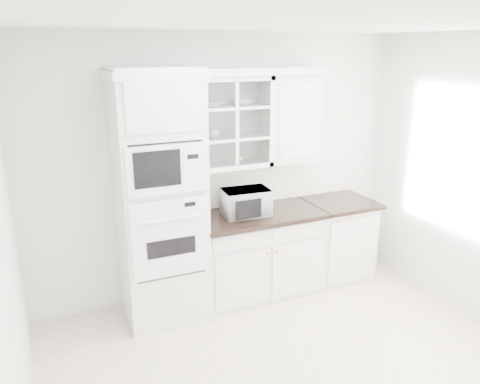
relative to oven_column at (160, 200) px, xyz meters
name	(u,v)px	position (x,y,z in m)	size (l,w,h in m)	color
ground	(304,381)	(0.75, -1.42, -1.19)	(4.00, 3.50, 0.01)	beige
room_shell	(284,153)	(0.75, -0.99, 0.58)	(4.00, 3.50, 2.70)	white
oven_column	(160,200)	(0.00, 0.00, 0.00)	(0.76, 0.68, 2.40)	silver
base_cabinet_run	(258,253)	(1.03, 0.03, -0.74)	(1.32, 0.67, 0.92)	silver
extra_base_cabinet	(336,238)	(2.03, 0.03, -0.74)	(0.72, 0.67, 0.92)	silver
upper_cabinet_glass	(230,122)	(0.78, 0.17, 0.65)	(0.80, 0.33, 0.90)	silver
upper_cabinet_solid	(291,118)	(1.46, 0.17, 0.65)	(0.55, 0.33, 0.90)	silver
crown_molding	(221,72)	(0.68, 0.14, 1.14)	(2.14, 0.38, 0.07)	white
countertop_microwave	(245,202)	(0.88, 0.02, -0.14)	(0.47, 0.39, 0.27)	white
bowl_a	(213,103)	(0.61, 0.18, 0.84)	(0.24, 0.24, 0.06)	white
bowl_b	(242,102)	(0.91, 0.17, 0.84)	(0.20, 0.20, 0.06)	white
cup_a	(213,133)	(0.60, 0.16, 0.55)	(0.11, 0.11, 0.09)	white
cup_b	(237,132)	(0.85, 0.16, 0.55)	(0.09, 0.09, 0.08)	white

